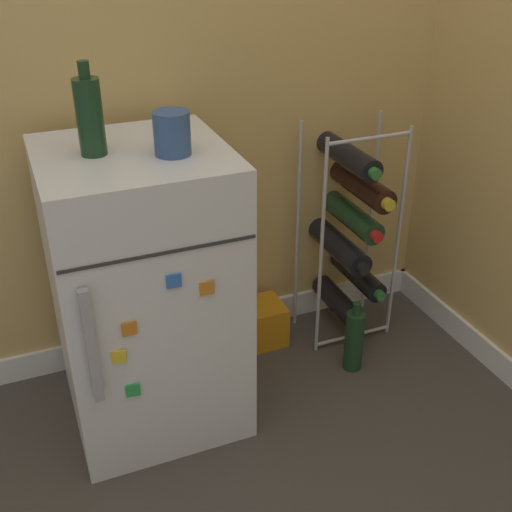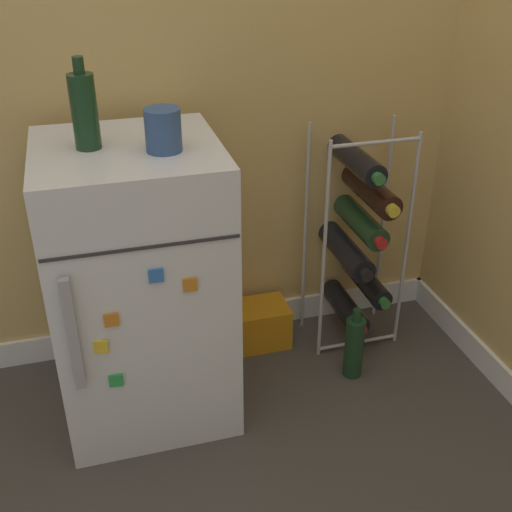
% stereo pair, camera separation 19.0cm
% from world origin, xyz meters
% --- Properties ---
extents(ground_plane, '(14.00, 14.00, 0.00)m').
position_xyz_m(ground_plane, '(0.00, 0.00, 0.00)').
color(ground_plane, '#423D38').
extents(mini_fridge, '(0.48, 0.50, 0.82)m').
position_xyz_m(mini_fridge, '(-0.22, 0.39, 0.41)').
color(mini_fridge, silver).
rests_on(mini_fridge, ground_plane).
extents(wine_rack, '(0.30, 0.33, 0.76)m').
position_xyz_m(wine_rack, '(0.51, 0.54, 0.40)').
color(wine_rack, '#B2B2B7').
rests_on(wine_rack, ground_plane).
extents(soda_box, '(0.21, 0.15, 0.15)m').
position_xyz_m(soda_box, '(0.18, 0.58, 0.07)').
color(soda_box, orange).
rests_on(soda_box, ground_plane).
extents(fridge_top_cup, '(0.09, 0.09, 0.11)m').
position_xyz_m(fridge_top_cup, '(-0.13, 0.33, 0.87)').
color(fridge_top_cup, '#335184').
rests_on(fridge_top_cup, mini_fridge).
extents(fridge_top_bottle, '(0.06, 0.06, 0.22)m').
position_xyz_m(fridge_top_bottle, '(-0.31, 0.40, 0.92)').
color(fridge_top_bottle, '#19381E').
rests_on(fridge_top_bottle, mini_fridge).
extents(loose_bottle_floor, '(0.06, 0.06, 0.25)m').
position_xyz_m(loose_bottle_floor, '(0.43, 0.32, 0.11)').
color(loose_bottle_floor, '#19381E').
rests_on(loose_bottle_floor, ground_plane).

